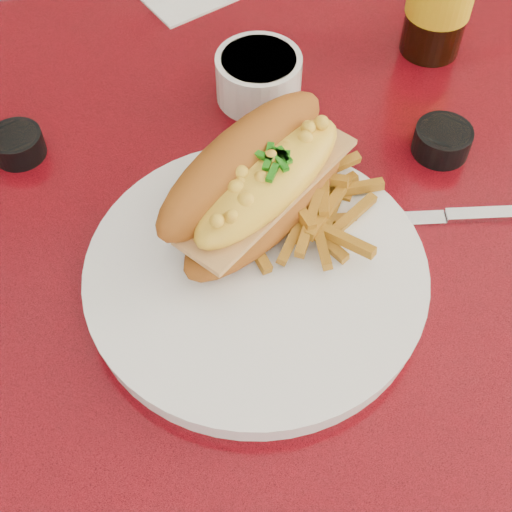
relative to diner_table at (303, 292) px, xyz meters
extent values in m
plane|color=silver|center=(0.00, 0.00, -0.61)|extent=(8.00, 8.00, 0.00)
cube|color=red|center=(0.00, 0.00, 0.14)|extent=(1.20, 0.80, 0.04)
cylinder|color=silver|center=(0.00, 0.00, -0.24)|extent=(0.09, 0.09, 0.72)
cylinder|color=silver|center=(0.00, 0.00, -0.59)|extent=(0.52, 0.52, 0.03)
cube|color=maroon|center=(0.00, 0.78, -0.38)|extent=(1.20, 0.50, 0.45)
cylinder|color=white|center=(-0.07, -0.08, 0.17)|extent=(0.38, 0.38, 0.02)
cylinder|color=white|center=(-0.07, -0.08, 0.18)|extent=(0.39, 0.39, 0.00)
ellipsoid|color=#A85B1B|center=(-0.05, -0.03, 0.20)|extent=(0.21, 0.19, 0.04)
cube|color=tan|center=(-0.05, -0.03, 0.22)|extent=(0.18, 0.16, 0.01)
ellipsoid|color=yellow|center=(-0.05, -0.03, 0.23)|extent=(0.18, 0.16, 0.04)
ellipsoid|color=#A85B1B|center=(-0.07, -0.01, 0.23)|extent=(0.21, 0.19, 0.08)
cube|color=silver|center=(0.00, -0.10, 0.18)|extent=(0.05, 0.11, 0.00)
cube|color=silver|center=(-0.02, -0.03, 0.18)|extent=(0.03, 0.03, 0.00)
cylinder|color=white|center=(-0.02, 0.16, 0.19)|extent=(0.12, 0.12, 0.05)
cylinder|color=black|center=(-0.02, 0.16, 0.21)|extent=(0.10, 0.10, 0.01)
cylinder|color=black|center=(-0.28, 0.12, 0.17)|extent=(0.05, 0.05, 0.03)
cylinder|color=#D57D4D|center=(-0.28, 0.12, 0.19)|extent=(0.05, 0.05, 0.01)
cylinder|color=black|center=(0.14, 0.04, 0.18)|extent=(0.08, 0.08, 0.03)
cylinder|color=#D57D4D|center=(0.14, 0.04, 0.19)|extent=(0.07, 0.07, 0.01)
cube|color=silver|center=(0.05, -0.04, 0.16)|extent=(0.13, 0.03, 0.00)
cube|color=silver|center=(0.16, -0.05, 0.16)|extent=(0.08, 0.02, 0.01)
camera|label=1|loc=(-0.14, -0.43, 0.69)|focal=50.00mm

